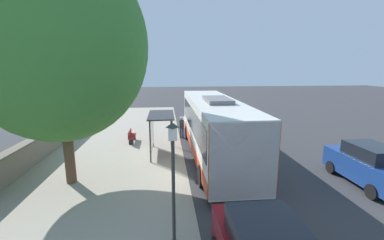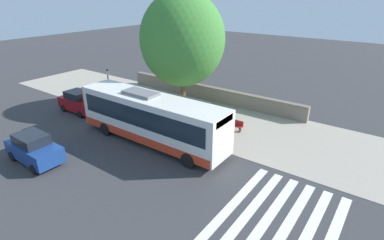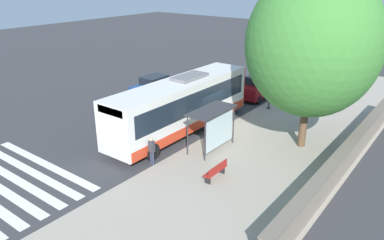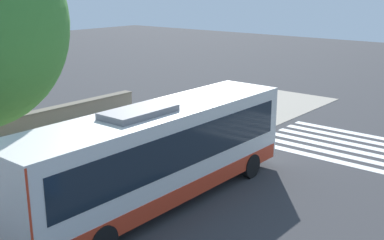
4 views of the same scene
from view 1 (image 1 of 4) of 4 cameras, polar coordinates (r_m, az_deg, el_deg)
ground_plane at (r=13.93m, az=-1.24°, el=-11.01°), size 120.00×120.00×0.00m
sidewalk_plaza at (r=14.32m, az=-19.85°, el=-11.04°), size 9.00×44.00×0.02m
crosswalk_stripes at (r=26.47m, az=7.41°, el=-0.16°), size 9.00×5.25×0.01m
stone_wall at (r=15.58m, az=-34.78°, el=-7.87°), size 0.60×20.00×1.42m
bus at (r=15.22m, az=4.87°, el=-1.45°), size 2.74×12.00×3.73m
bus_shelter at (r=15.93m, az=-7.38°, el=-0.36°), size 1.54×3.34×2.54m
pedestrian at (r=19.75m, az=-2.30°, el=-1.26°), size 0.34×0.22×1.64m
bench at (r=19.19m, az=-13.31°, el=-3.44°), size 0.40×1.67×0.88m
street_lamp_near at (r=7.54m, az=-4.19°, el=-12.25°), size 0.28×0.28×3.87m
shade_tree at (r=12.72m, az=-27.61°, el=14.55°), size 7.59×7.59×10.47m
parked_car_far_lane at (r=14.53m, az=34.63°, el=-8.27°), size 1.93×4.13×1.91m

